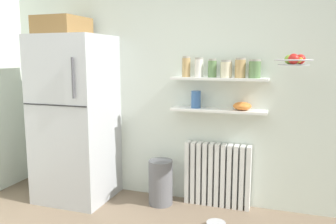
# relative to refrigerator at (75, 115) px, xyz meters

# --- Properties ---
(back_wall) EXTENTS (7.04, 0.10, 2.60)m
(back_wall) POSITION_rel_refrigerator_xyz_m (1.21, 0.41, 0.34)
(back_wall) COLOR silver
(back_wall) RESTS_ON ground_plane
(refrigerator) EXTENTS (0.77, 0.75, 2.02)m
(refrigerator) POSITION_rel_refrigerator_xyz_m (0.00, 0.00, 0.00)
(refrigerator) COLOR #B7BABF
(refrigerator) RESTS_ON ground_plane
(radiator) EXTENTS (0.70, 0.12, 0.68)m
(radiator) POSITION_rel_refrigerator_xyz_m (1.56, 0.28, -0.61)
(radiator) COLOR white
(radiator) RESTS_ON ground_plane
(wall_shelf_lower) EXTENTS (0.98, 0.22, 0.02)m
(wall_shelf_lower) POSITION_rel_refrigerator_xyz_m (1.56, 0.25, 0.09)
(wall_shelf_lower) COLOR white
(wall_shelf_upper) EXTENTS (0.98, 0.22, 0.02)m
(wall_shelf_upper) POSITION_rel_refrigerator_xyz_m (1.56, 0.25, 0.42)
(wall_shelf_upper) COLOR white
(storage_jar_0) EXTENTS (0.09, 0.09, 0.22)m
(storage_jar_0) POSITION_rel_refrigerator_xyz_m (1.21, 0.25, 0.54)
(storage_jar_0) COLOR tan
(storage_jar_0) RESTS_ON wall_shelf_upper
(storage_jar_1) EXTENTS (0.09, 0.09, 0.20)m
(storage_jar_1) POSITION_rel_refrigerator_xyz_m (1.35, 0.25, 0.53)
(storage_jar_1) COLOR silver
(storage_jar_1) RESTS_ON wall_shelf_upper
(storage_jar_2) EXTENTS (0.09, 0.09, 0.19)m
(storage_jar_2) POSITION_rel_refrigerator_xyz_m (1.49, 0.25, 0.52)
(storage_jar_2) COLOR #5B7F4C
(storage_jar_2) RESTS_ON wall_shelf_upper
(storage_jar_3) EXTENTS (0.12, 0.12, 0.18)m
(storage_jar_3) POSITION_rel_refrigerator_xyz_m (1.63, 0.25, 0.52)
(storage_jar_3) COLOR beige
(storage_jar_3) RESTS_ON wall_shelf_upper
(storage_jar_4) EXTENTS (0.11, 0.11, 0.20)m
(storage_jar_4) POSITION_rel_refrigerator_xyz_m (1.77, 0.25, 0.53)
(storage_jar_4) COLOR tan
(storage_jar_4) RESTS_ON wall_shelf_upper
(storage_jar_5) EXTENTS (0.12, 0.12, 0.18)m
(storage_jar_5) POSITION_rel_refrigerator_xyz_m (1.91, 0.25, 0.52)
(storage_jar_5) COLOR #5B7F4C
(storage_jar_5) RESTS_ON wall_shelf_upper
(vase) EXTENTS (0.10, 0.10, 0.18)m
(vase) POSITION_rel_refrigerator_xyz_m (1.32, 0.25, 0.20)
(vase) COLOR #38609E
(vase) RESTS_ON wall_shelf_lower
(shelf_bowl) EXTENTS (0.18, 0.18, 0.08)m
(shelf_bowl) POSITION_rel_refrigerator_xyz_m (1.80, 0.25, 0.15)
(shelf_bowl) COLOR orange
(shelf_bowl) RESTS_ON wall_shelf_lower
(trash_bin) EXTENTS (0.26, 0.26, 0.49)m
(trash_bin) POSITION_rel_refrigerator_xyz_m (0.97, 0.12, -0.71)
(trash_bin) COLOR slate
(trash_bin) RESTS_ON ground_plane
(hanging_fruit_basket) EXTENTS (0.32, 0.32, 0.10)m
(hanging_fruit_basket) POSITION_rel_refrigerator_xyz_m (2.27, -0.06, 0.61)
(hanging_fruit_basket) COLOR #B2B2B7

